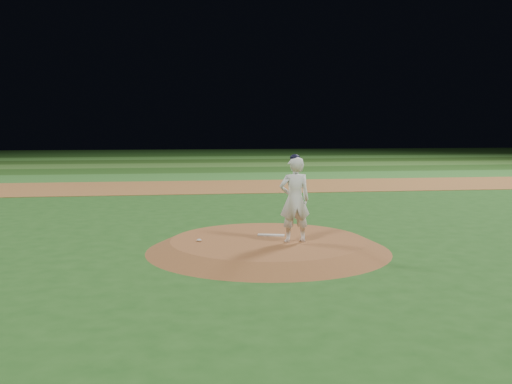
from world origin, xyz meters
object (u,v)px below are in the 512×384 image
Objects in this scene: pitcher_on_mound at (295,199)px; pitchers_mound at (268,245)px; rosin_bag at (199,240)px; pitching_rubber at (271,235)px.

pitchers_mound is at bearing 144.72° from pitcher_on_mound.
pitchers_mound is 50.39× the size of rosin_bag.
pitcher_on_mound is (0.39, -0.77, 0.94)m from pitching_rubber.
pitchers_mound is at bearing 1.92° from rosin_bag.
pitchers_mound is 2.84× the size of pitcher_on_mound.
pitchers_mound is 0.44m from pitching_rubber.
pitcher_on_mound reaches higher than rosin_bag.
pitcher_on_mound is at bearing -8.71° from rosin_bag.
pitchers_mound is 1.25m from pitcher_on_mound.
pitchers_mound is 1.57m from rosin_bag.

